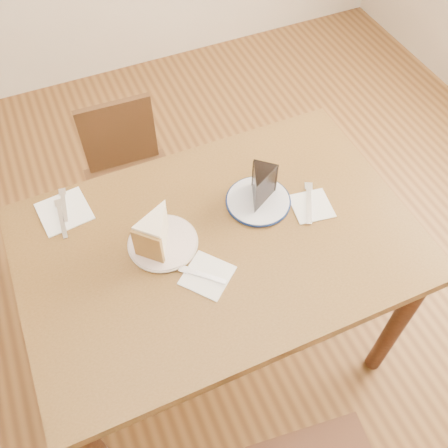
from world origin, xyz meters
The scene contains 14 objects.
ground centered at (0.00, 0.00, 0.00)m, with size 4.00×4.00×0.00m, color #472A13.
table centered at (0.00, 0.00, 0.65)m, with size 1.20×0.80×0.75m.
chair_far centered at (-0.12, 0.66, 0.41)m, with size 0.37×0.37×0.73m.
plate_cream centered at (-0.16, 0.05, 0.76)m, with size 0.20×0.20×0.01m, color silver.
plate_navy centered at (0.18, 0.09, 0.76)m, with size 0.20×0.20×0.01m, color white.
carrot_cake centered at (-0.17, 0.06, 0.82)m, with size 0.09×0.12×0.11m, color beige, non-canonical shape.
chocolate_cake centered at (0.18, 0.08, 0.82)m, with size 0.08×0.11×0.11m, color black, non-canonical shape.
napkin_cream centered at (-0.08, -0.10, 0.75)m, with size 0.13×0.13×0.00m, color white.
napkin_navy centered at (0.32, 0.00, 0.75)m, with size 0.12×0.12×0.00m, color white.
napkin_spare centered at (-0.41, 0.30, 0.75)m, with size 0.15×0.15×0.00m, color white.
fork_cream centered at (-0.09, -0.10, 0.76)m, with size 0.01×0.14×0.00m, color silver.
knife_navy centered at (0.32, 0.01, 0.76)m, with size 0.02×0.17×0.00m, color silver.
fork_spare centered at (-0.40, 0.32, 0.76)m, with size 0.01×0.14×0.00m, color silver.
knife_spare centered at (-0.42, 0.27, 0.76)m, with size 0.01×0.16×0.00m, color silver.
Camera 1 is at (-0.34, -0.80, 1.99)m, focal length 40.00 mm.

